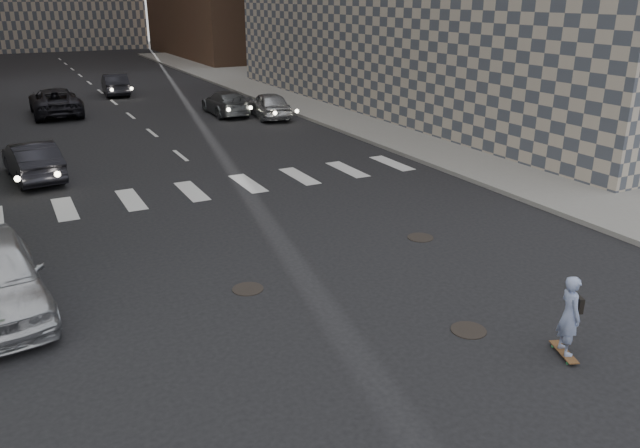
# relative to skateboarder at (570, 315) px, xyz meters

# --- Properties ---
(ground) EXTENTS (160.00, 160.00, 0.00)m
(ground) POSITION_rel_skateboarder_xyz_m (-2.16, 4.00, -0.83)
(ground) COLOR black
(ground) RESTS_ON ground
(sidewalk_right) EXTENTS (13.00, 80.00, 0.15)m
(sidewalk_right) POSITION_rel_skateboarder_xyz_m (12.34, 24.00, -0.76)
(sidewalk_right) COLOR gray
(sidewalk_right) RESTS_ON ground
(manhole_a) EXTENTS (0.70, 0.70, 0.02)m
(manhole_a) POSITION_rel_skateboarder_xyz_m (-0.96, 1.50, -0.82)
(manhole_a) COLOR black
(manhole_a) RESTS_ON ground
(manhole_b) EXTENTS (0.70, 0.70, 0.02)m
(manhole_b) POSITION_rel_skateboarder_xyz_m (-4.16, 5.20, -0.82)
(manhole_b) COLOR black
(manhole_b) RESTS_ON ground
(manhole_c) EXTENTS (0.70, 0.70, 0.02)m
(manhole_c) POSITION_rel_skateboarder_xyz_m (1.14, 6.00, -0.82)
(manhole_c) COLOR black
(manhole_c) RESTS_ON ground
(skateboarder) EXTENTS (0.53, 0.82, 1.59)m
(skateboarder) POSITION_rel_skateboarder_xyz_m (0.00, 0.00, 0.00)
(skateboarder) COLOR brown
(skateboarder) RESTS_ON ground
(traffic_car_a) EXTENTS (1.93, 4.27, 1.36)m
(traffic_car_a) POSITION_rel_skateboarder_xyz_m (-7.70, 17.00, -0.15)
(traffic_car_a) COLOR black
(traffic_car_a) RESTS_ON ground
(traffic_car_b) EXTENTS (1.90, 4.42, 1.27)m
(traffic_car_b) POSITION_rel_skateboarder_xyz_m (2.59, 26.00, -0.20)
(traffic_car_b) COLOR #595D61
(traffic_car_b) RESTS_ON ground
(traffic_car_c) EXTENTS (2.46, 5.28, 1.46)m
(traffic_car_c) POSITION_rel_skateboarder_xyz_m (-5.69, 30.00, -0.10)
(traffic_car_c) COLOR black
(traffic_car_c) RESTS_ON ground
(traffic_car_d) EXTENTS (2.11, 4.20, 1.37)m
(traffic_car_d) POSITION_rel_skateboarder_xyz_m (4.31, 24.00, -0.15)
(traffic_car_d) COLOR #B4B6BC
(traffic_car_d) RESTS_ON ground
(traffic_car_e) EXTENTS (1.77, 4.26, 1.37)m
(traffic_car_e) POSITION_rel_skateboarder_xyz_m (-1.46, 36.00, -0.15)
(traffic_car_e) COLOR black
(traffic_car_e) RESTS_ON ground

